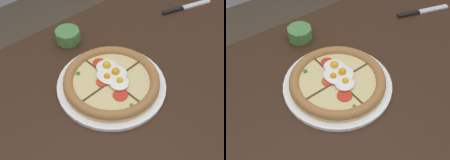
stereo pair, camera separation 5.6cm
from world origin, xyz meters
TOP-DOWN VIEW (x-y plane):
  - dining_table at (0.00, 0.00)m, footprint 1.51×0.74m
  - pizza at (0.11, -0.00)m, footprint 0.33×0.33m
  - ramekin_bowl at (0.13, 0.26)m, footprint 0.09×0.09m
  - knife_main at (0.59, 0.12)m, footprint 0.21×0.08m

SIDE VIEW (x-z plane):
  - dining_table at x=0.00m, z-range 0.27..1.00m
  - knife_main at x=0.59m, z-range 0.73..0.74m
  - pizza at x=0.11m, z-range 0.72..0.78m
  - ramekin_bowl at x=0.13m, z-range 0.73..0.78m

